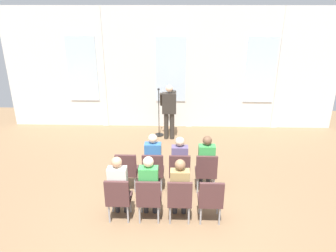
{
  "coord_description": "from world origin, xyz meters",
  "views": [
    {
      "loc": [
        0.23,
        -4.9,
        4.04
      ],
      "look_at": [
        -0.01,
        2.59,
        1.04
      ],
      "focal_mm": 33.75,
      "sensor_mm": 36.0,
      "label": 1
    }
  ],
  "objects": [
    {
      "name": "audience_r1_c0",
      "position": [
        -0.88,
        0.25,
        0.75
      ],
      "size": [
        0.36,
        0.39,
        1.36
      ],
      "color": "#2D2D33",
      "rests_on": "ground"
    },
    {
      "name": "speaker",
      "position": [
        -0.02,
        4.15,
        0.99
      ],
      "size": [
        0.5,
        0.69,
        1.71
      ],
      "color": "#332D28",
      "rests_on": "ground"
    },
    {
      "name": "audience_r0_c1",
      "position": [
        -0.29,
        1.31,
        0.76
      ],
      "size": [
        0.36,
        0.39,
        1.37
      ],
      "color": "#2D2D33",
      "rests_on": "ground"
    },
    {
      "name": "rear_partition",
      "position": [
        0.03,
        5.22,
        1.94
      ],
      "size": [
        10.75,
        0.14,
        3.89
      ],
      "color": "silver",
      "rests_on": "ground"
    },
    {
      "name": "chair_r0_c0",
      "position": [
        -0.88,
        1.23,
        0.53
      ],
      "size": [
        0.46,
        0.44,
        0.94
      ],
      "color": "#99999E",
      "rests_on": "ground"
    },
    {
      "name": "audience_r1_c1",
      "position": [
        -0.29,
        0.25,
        0.76
      ],
      "size": [
        0.36,
        0.39,
        1.37
      ],
      "color": "#2D2D33",
      "rests_on": "ground"
    },
    {
      "name": "chair_r1_c0",
      "position": [
        -0.88,
        0.17,
        0.53
      ],
      "size": [
        0.46,
        0.44,
        0.94
      ],
      "color": "#99999E",
      "rests_on": "ground"
    },
    {
      "name": "chair_r1_c1",
      "position": [
        -0.29,
        0.17,
        0.53
      ],
      "size": [
        0.46,
        0.44,
        0.94
      ],
      "color": "#99999E",
      "rests_on": "ground"
    },
    {
      "name": "mic_stand",
      "position": [
        -0.35,
        4.38,
        0.34
      ],
      "size": [
        0.28,
        0.28,
        1.55
      ],
      "color": "black",
      "rests_on": "ground"
    },
    {
      "name": "chair_r1_c2",
      "position": [
        0.29,
        0.17,
        0.53
      ],
      "size": [
        0.46,
        0.44,
        0.94
      ],
      "color": "#99999E",
      "rests_on": "ground"
    },
    {
      "name": "audience_r0_c3",
      "position": [
        0.88,
        1.31,
        0.74
      ],
      "size": [
        0.36,
        0.39,
        1.34
      ],
      "color": "#2D2D33",
      "rests_on": "ground"
    },
    {
      "name": "audience_r0_c2",
      "position": [
        0.29,
        1.31,
        0.73
      ],
      "size": [
        0.36,
        0.39,
        1.31
      ],
      "color": "#2D2D33",
      "rests_on": "ground"
    },
    {
      "name": "audience_r1_c2",
      "position": [
        0.29,
        0.25,
        0.74
      ],
      "size": [
        0.36,
        0.39,
        1.32
      ],
      "color": "#2D2D33",
      "rests_on": "ground"
    },
    {
      "name": "chair_r1_c3",
      "position": [
        0.88,
        0.17,
        0.53
      ],
      "size": [
        0.46,
        0.44,
        0.94
      ],
      "color": "#99999E",
      "rests_on": "ground"
    },
    {
      "name": "chair_r0_c2",
      "position": [
        0.29,
        1.23,
        0.53
      ],
      "size": [
        0.46,
        0.44,
        0.94
      ],
      "color": "#99999E",
      "rests_on": "ground"
    },
    {
      "name": "chair_r0_c1",
      "position": [
        -0.29,
        1.23,
        0.53
      ],
      "size": [
        0.46,
        0.44,
        0.94
      ],
      "color": "#99999E",
      "rests_on": "ground"
    },
    {
      "name": "ground_plane",
      "position": [
        0.0,
        0.0,
        0.0
      ],
      "size": [
        13.97,
        13.97,
        0.0
      ],
      "primitive_type": "plane",
      "color": "#846647"
    },
    {
      "name": "chair_r0_c3",
      "position": [
        0.88,
        1.23,
        0.53
      ],
      "size": [
        0.46,
        0.44,
        0.94
      ],
      "color": "#99999E",
      "rests_on": "ground"
    }
  ]
}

